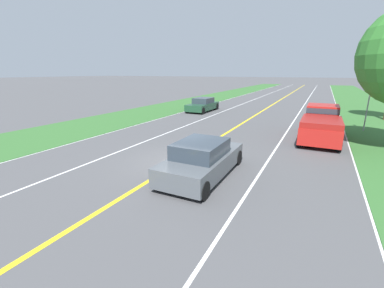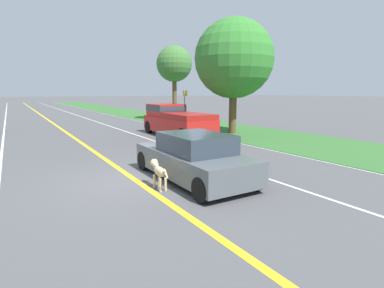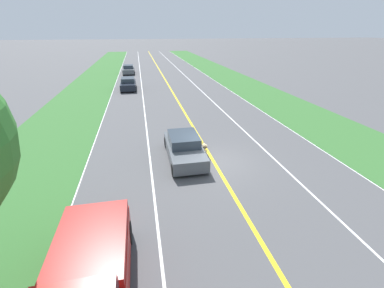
{
  "view_description": "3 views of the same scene",
  "coord_description": "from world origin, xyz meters",
  "px_view_note": "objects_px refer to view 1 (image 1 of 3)",
  "views": [
    {
      "loc": [
        5.35,
        -9.28,
        3.87
      ],
      "look_at": [
        0.8,
        -0.25,
        1.02
      ],
      "focal_mm": 24.0,
      "sensor_mm": 36.0,
      "label": 1
    },
    {
      "loc": [
        -3.02,
        -8.31,
        2.59
      ],
      "look_at": [
        1.83,
        -0.31,
        0.97
      ],
      "focal_mm": 28.0,
      "sensor_mm": 36.0,
      "label": 2
    },
    {
      "loc": [
        3.72,
        12.17,
        6.81
      ],
      "look_at": [
        1.06,
        -1.0,
        0.78
      ],
      "focal_mm": 24.0,
      "sensor_mm": 36.0,
      "label": 3
    }
  ],
  "objects_px": {
    "pickup_truck": "(321,123)",
    "street_sign": "(368,106)",
    "dog": "(170,161)",
    "oncoming_car": "(203,105)",
    "ego_car": "(202,160)"
  },
  "relations": [
    {
      "from": "pickup_truck",
      "to": "street_sign",
      "type": "distance_m",
      "value": 4.5
    },
    {
      "from": "dog",
      "to": "oncoming_car",
      "type": "distance_m",
      "value": 16.73
    },
    {
      "from": "pickup_truck",
      "to": "oncoming_car",
      "type": "relative_size",
      "value": 1.25
    },
    {
      "from": "pickup_truck",
      "to": "oncoming_car",
      "type": "height_order",
      "value": "pickup_truck"
    },
    {
      "from": "dog",
      "to": "street_sign",
      "type": "xyz_separation_m",
      "value": [
        7.84,
        12.23,
        1.24
      ]
    },
    {
      "from": "street_sign",
      "to": "oncoming_car",
      "type": "bearing_deg",
      "value": 165.59
    },
    {
      "from": "pickup_truck",
      "to": "oncoming_car",
      "type": "bearing_deg",
      "value": 147.2
    },
    {
      "from": "oncoming_car",
      "to": "dog",
      "type": "bearing_deg",
      "value": 110.02
    },
    {
      "from": "pickup_truck",
      "to": "dog",
      "type": "bearing_deg",
      "value": -120.89
    },
    {
      "from": "pickup_truck",
      "to": "ego_car",
      "type": "bearing_deg",
      "value": -114.98
    },
    {
      "from": "ego_car",
      "to": "dog",
      "type": "bearing_deg",
      "value": -168.98
    },
    {
      "from": "ego_car",
      "to": "oncoming_car",
      "type": "height_order",
      "value": "ego_car"
    },
    {
      "from": "ego_car",
      "to": "oncoming_car",
      "type": "xyz_separation_m",
      "value": [
        -6.99,
        15.47,
        -0.02
      ]
    },
    {
      "from": "dog",
      "to": "pickup_truck",
      "type": "distance_m",
      "value": 10.12
    },
    {
      "from": "ego_car",
      "to": "dog",
      "type": "distance_m",
      "value": 1.3
    }
  ]
}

